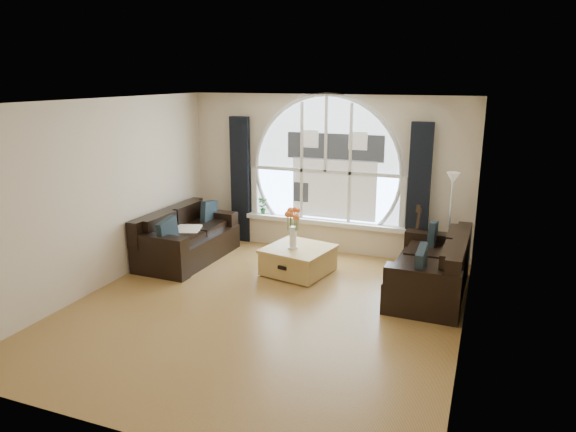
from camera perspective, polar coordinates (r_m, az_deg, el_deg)
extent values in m
cube|color=brown|center=(7.13, -2.65, -9.94)|extent=(5.00, 5.50, 0.01)
cube|color=silver|center=(6.47, -2.94, 12.30)|extent=(5.00, 5.50, 0.01)
cube|color=beige|center=(9.20, 4.18, 4.57)|extent=(5.00, 0.01, 2.70)
cube|color=beige|center=(4.43, -17.47, -7.58)|extent=(5.00, 0.01, 2.70)
cube|color=beige|center=(8.00, -19.41, 2.19)|extent=(0.01, 5.50, 2.70)
cube|color=beige|center=(6.13, 19.11, -1.47)|extent=(0.01, 5.50, 2.70)
cube|color=silver|center=(5.96, 17.02, 8.08)|extent=(0.92, 5.50, 0.72)
cube|color=silver|center=(9.12, 4.15, 6.24)|extent=(2.60, 0.06, 2.15)
cube|color=white|center=(9.29, 3.90, -0.63)|extent=(2.90, 0.22, 0.08)
cube|color=white|center=(9.09, 4.10, 6.21)|extent=(2.76, 0.08, 2.15)
cube|color=silver|center=(9.09, 5.02, 5.39)|extent=(1.70, 0.02, 1.50)
cube|color=black|center=(9.71, -5.14, 3.89)|extent=(0.35, 0.12, 2.30)
cube|color=black|center=(8.79, 13.94, 2.36)|extent=(0.35, 0.12, 2.30)
cube|color=black|center=(8.96, -10.77, -2.19)|extent=(1.00, 1.91, 0.84)
cube|color=black|center=(7.70, 15.07, -5.32)|extent=(1.00, 1.93, 0.85)
cube|color=#B28C49|center=(8.24, 1.13, -4.67)|extent=(1.11, 1.11, 0.46)
cube|color=silver|center=(8.83, -11.35, -1.80)|extent=(0.70, 0.70, 0.10)
cube|color=white|center=(8.02, 0.55, -0.88)|extent=(0.24, 0.24, 0.70)
cube|color=#B2B2B2|center=(8.43, 17.05, -0.84)|extent=(0.24, 0.24, 1.60)
cube|color=brown|center=(8.65, 13.81, -2.08)|extent=(0.41, 0.33, 1.06)
imported|color=#1E6023|center=(9.64, -2.77, 1.19)|extent=(0.20, 0.16, 0.32)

